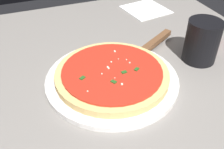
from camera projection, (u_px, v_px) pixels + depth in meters
restaurant_table at (109, 112)px, 0.74m from camera, size 0.84×0.92×0.77m
serving_plate at (112, 79)px, 0.60m from camera, size 0.30×0.30×0.01m
pizza at (112, 74)px, 0.59m from camera, size 0.26×0.26×0.02m
pizza_server at (148, 48)px, 0.69m from camera, size 0.15×0.21×0.01m
cup_tall_drink at (202, 41)px, 0.65m from camera, size 0.08×0.08×0.11m
cup_small_sauce at (211, 33)px, 0.74m from camera, size 0.05×0.05×0.05m
napkin_folded_right at (146, 9)px, 0.92m from camera, size 0.16×0.16×0.00m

